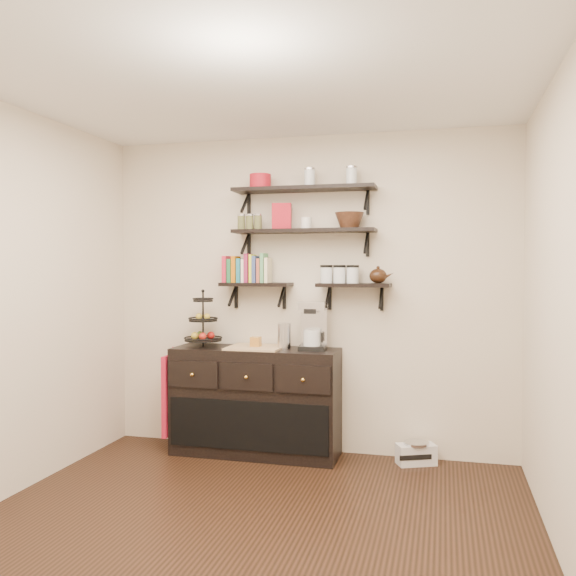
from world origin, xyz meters
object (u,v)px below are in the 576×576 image
at_px(sideboard, 256,401).
at_px(radio, 416,453).
at_px(coffee_maker, 313,327).
at_px(fruit_stand, 204,328).

xyz_separation_m(sideboard, radio, (1.33, 0.06, -0.36)).
distance_m(sideboard, coffee_maker, 0.80).
height_order(fruit_stand, coffee_maker, fruit_stand).
relative_size(fruit_stand, radio, 1.38).
bearing_deg(fruit_stand, radio, 1.92).
height_order(sideboard, fruit_stand, fruit_stand).
bearing_deg(sideboard, radio, 2.73).
bearing_deg(sideboard, fruit_stand, 179.61).
bearing_deg(sideboard, coffee_maker, 3.20).
bearing_deg(coffee_maker, sideboard, 178.17).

